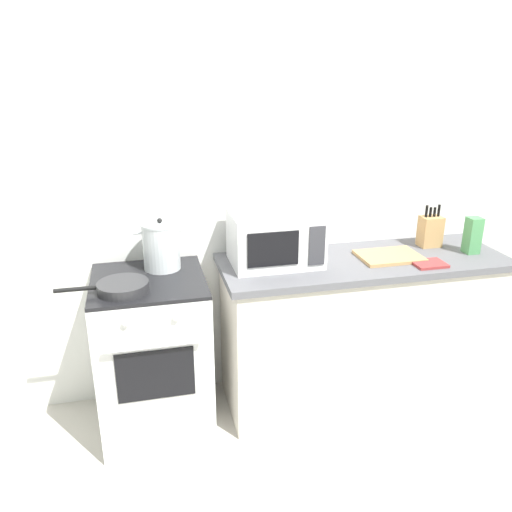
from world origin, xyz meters
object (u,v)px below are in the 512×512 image
object	(u,v)px
oven_mitt	(429,264)
stock_pot	(161,246)
cutting_board	(389,256)
pasta_box	(473,235)
frying_pan	(122,287)
microwave	(275,238)
stove	(154,354)
knife_block	(430,231)

from	to	relation	value
oven_mitt	stock_pot	bearing A→B (deg)	168.56
cutting_board	pasta_box	xyz separation A→B (m)	(0.52, -0.03, 0.10)
oven_mitt	cutting_board	bearing A→B (deg)	136.15
frying_pan	microwave	world-z (taller)	microwave
cutting_board	oven_mitt	size ratio (longest dim) A/B	2.00
cutting_board	oven_mitt	distance (m)	0.23
frying_pan	oven_mitt	bearing A→B (deg)	-0.84
pasta_box	oven_mitt	distance (m)	0.39
stove	cutting_board	distance (m)	1.47
cutting_board	knife_block	world-z (taller)	knife_block
oven_mitt	knife_block	bearing A→B (deg)	59.86
stock_pot	frying_pan	world-z (taller)	stock_pot
stock_pot	cutting_board	world-z (taller)	stock_pot
knife_block	oven_mitt	size ratio (longest dim) A/B	1.47
frying_pan	cutting_board	world-z (taller)	frying_pan
frying_pan	pasta_box	xyz separation A→B (m)	(2.05, 0.11, 0.08)
knife_block	cutting_board	bearing A→B (deg)	-157.66
knife_block	pasta_box	xyz separation A→B (m)	(0.18, -0.17, 0.01)
frying_pan	microwave	bearing A→B (deg)	14.06
stove	frying_pan	distance (m)	0.52
stove	cutting_board	xyz separation A→B (m)	(1.40, 0.00, 0.47)
cutting_board	pasta_box	size ratio (longest dim) A/B	1.64
cutting_board	knife_block	distance (m)	0.38
frying_pan	oven_mitt	size ratio (longest dim) A/B	2.54
stove	pasta_box	xyz separation A→B (m)	(1.92, -0.03, 0.57)
frying_pan	pasta_box	distance (m)	2.05
stock_pot	pasta_box	bearing A→B (deg)	-5.26
frying_pan	cutting_board	size ratio (longest dim) A/B	1.27
stock_pot	cutting_board	xyz separation A→B (m)	(1.31, -0.14, -0.12)
stock_pot	pasta_box	distance (m)	1.84
pasta_box	knife_block	bearing A→B (deg)	136.45
stove	knife_block	xyz separation A→B (m)	(1.74, 0.14, 0.56)
microwave	oven_mitt	bearing A→B (deg)	-15.77
pasta_box	microwave	bearing A→B (deg)	174.84
cutting_board	oven_mitt	xyz separation A→B (m)	(0.17, -0.16, -0.00)
stock_pot	knife_block	bearing A→B (deg)	0.05
knife_block	stock_pot	bearing A→B (deg)	-179.95
stove	stock_pot	size ratio (longest dim) A/B	3.14
stock_pot	oven_mitt	world-z (taller)	stock_pot
knife_block	stove	bearing A→B (deg)	-175.36
knife_block	frying_pan	bearing A→B (deg)	-171.62
stock_pot	oven_mitt	xyz separation A→B (m)	(1.48, -0.30, -0.12)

